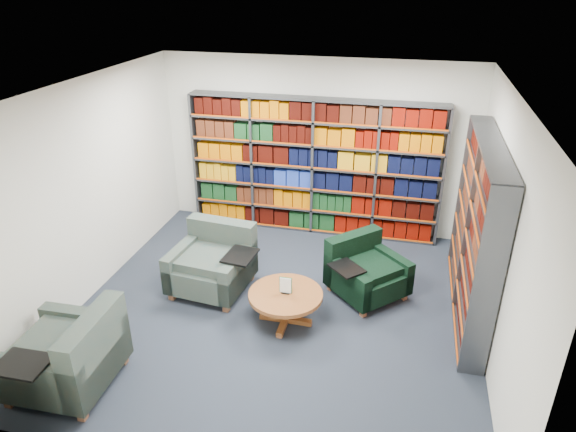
% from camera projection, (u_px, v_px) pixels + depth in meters
% --- Properties ---
extents(room_shell, '(5.02, 5.02, 2.82)m').
position_uv_depth(room_shell, '(276.00, 211.00, 6.03)').
color(room_shell, black).
rests_on(room_shell, ground).
extents(bookshelf_back, '(4.00, 0.28, 2.20)m').
position_uv_depth(bookshelf_back, '(313.00, 168.00, 8.21)').
color(bookshelf_back, '#47494F').
rests_on(bookshelf_back, ground).
extents(bookshelf_right, '(0.28, 2.50, 2.20)m').
position_uv_depth(bookshelf_right, '(476.00, 232.00, 6.19)').
color(bookshelf_right, '#47494F').
rests_on(bookshelf_right, ground).
extents(chair_teal_left, '(1.19, 1.06, 0.88)m').
position_uv_depth(chair_teal_left, '(215.00, 263.00, 6.98)').
color(chair_teal_left, '#012633').
rests_on(chair_teal_left, ground).
extents(chair_green_right, '(1.20, 1.20, 0.78)m').
position_uv_depth(chair_green_right, '(364.00, 272.00, 6.86)').
color(chair_green_right, black).
rests_on(chair_green_right, ground).
extents(chair_teal_front, '(1.01, 1.17, 0.90)m').
position_uv_depth(chair_teal_front, '(72.00, 358.00, 5.26)').
color(chair_teal_front, '#012633').
rests_on(chair_teal_front, ground).
extents(coffee_table, '(0.91, 0.91, 0.64)m').
position_uv_depth(coffee_table, '(286.00, 299.00, 6.24)').
color(coffee_table, olive).
rests_on(coffee_table, ground).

